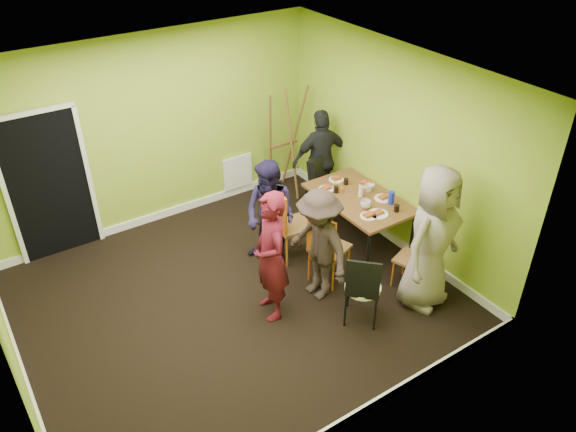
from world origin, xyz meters
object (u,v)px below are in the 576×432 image
chair_left_far (287,220)px  person_left_far (270,215)px  easel (286,142)px  orange_bottle (342,190)px  chair_bentwood (363,286)px  person_front_end (432,238)px  chair_back_end (320,175)px  person_back_end (321,160)px  thermos (361,190)px  person_standing (271,257)px  person_left_near (318,245)px  blue_bottle (391,198)px  chair_left_near (326,244)px  dining_table (359,201)px  chair_front_end (417,256)px

chair_left_far → person_left_far: (-0.25, 0.03, 0.15)m
easel → orange_bottle: (-0.08, -1.55, -0.09)m
chair_bentwood → person_front_end: bearing=37.5°
chair_back_end → easel: easel is taller
chair_bentwood → easel: (0.97, 3.08, 0.33)m
chair_back_end → person_left_far: person_left_far is taller
chair_left_far → person_left_far: person_left_far is taller
chair_back_end → person_back_end: size_ratio=0.58×
thermos → orange_bottle: thermos is taller
person_standing → person_left_near: (0.65, -0.03, -0.08)m
thermos → blue_bottle: size_ratio=1.06×
chair_bentwood → chair_back_end: bearing=109.9°
thermos → blue_bottle: thermos is taller
person_back_end → chair_bentwood: bearing=76.9°
person_left_far → person_back_end: size_ratio=0.95×
thermos → chair_bentwood: bearing=-128.2°
thermos → person_left_near: person_left_near is taller
person_back_end → person_left_near: bearing=65.7°
easel → person_left_near: easel is taller
chair_left_near → person_left_near: person_left_near is taller
orange_bottle → person_front_end: person_front_end is taller
orange_bottle → person_standing: 1.85m
easel → thermos: 1.78m
person_front_end → chair_left_far: bearing=106.3°
chair_back_end → person_back_end: 0.26m
chair_back_end → thermos: size_ratio=4.72×
person_left_far → person_back_end: person_back_end is taller
dining_table → chair_front_end: (-0.02, -1.18, -0.20)m
dining_table → person_left_near: size_ratio=1.01×
chair_front_end → chair_bentwood: bearing=168.0°
dining_table → person_standing: bearing=-162.3°
thermos → person_standing: (-1.81, -0.58, -0.02)m
chair_back_end → dining_table: bearing=63.0°
chair_front_end → person_left_near: bearing=133.3°
dining_table → chair_left_far: (-1.02, 0.24, -0.09)m
chair_left_far → chair_left_near: (0.12, -0.70, -0.02)m
easel → person_standing: size_ratio=1.07×
blue_bottle → person_standing: 2.03m
chair_left_near → blue_bottle: chair_left_near is taller
dining_table → person_standing: (-1.78, -0.57, 0.13)m
blue_bottle → chair_front_end: bearing=-107.7°
chair_left_far → thermos: size_ratio=5.50×
chair_back_end → person_front_end: 2.38m
chair_left_near → person_standing: 0.92m
chair_bentwood → person_standing: person_standing is taller
chair_front_end → person_back_end: size_ratio=0.56×
dining_table → chair_front_end: bearing=-90.8°
chair_bentwood → blue_bottle: 1.58m
chair_bentwood → dining_table: bearing=97.1°
chair_left_far → chair_front_end: chair_left_far is taller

